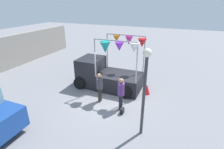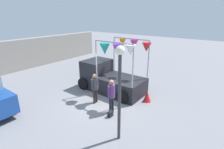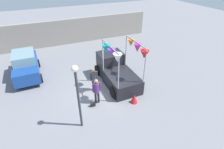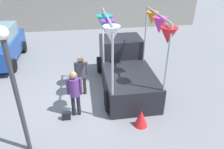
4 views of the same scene
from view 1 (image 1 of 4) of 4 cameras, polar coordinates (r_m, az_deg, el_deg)
name	(u,v)px [view 1 (image 1 of 4)]	position (r m, az deg, el deg)	size (l,w,h in m)	color
ground_plane	(108,100)	(9.95, -1.34, -8.27)	(60.00, 60.00, 0.00)	slate
vendor_truck	(105,73)	(11.09, -2.21, 0.44)	(2.47, 4.14, 3.28)	black
person_customer	(121,91)	(8.68, 2.95, -5.39)	(0.53, 0.34, 1.72)	black
person_vendor	(100,85)	(9.37, -4.08, -3.43)	(0.53, 0.34, 1.66)	#2D2823
handbag	(122,111)	(8.82, 3.31, -11.78)	(0.28, 0.16, 0.28)	black
street_lamp	(145,81)	(6.57, 10.71, -2.18)	(0.32, 0.32, 3.66)	#333338
folded_kite_bundle_crimson	(147,89)	(10.64, 11.25, -4.71)	(0.44, 0.44, 0.60)	red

